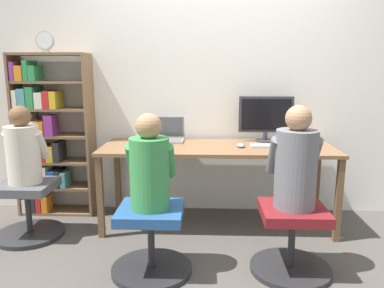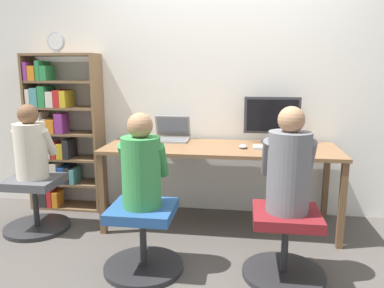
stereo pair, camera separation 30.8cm
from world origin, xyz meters
TOP-DOWN VIEW (x-y plane):
  - ground_plane at (0.00, 0.00)m, footprint 14.00×14.00m
  - wall_back at (0.00, 0.76)m, footprint 10.00×0.05m
  - desk at (0.00, 0.35)m, footprint 2.04×0.70m
  - desktop_monitor at (0.45, 0.58)m, footprint 0.51×0.18m
  - laptop at (-0.48, 0.58)m, footprint 0.34×0.30m
  - keyboard at (0.48, 0.31)m, footprint 0.38×0.13m
  - computer_mouse_by_keyboard at (0.20, 0.31)m, footprint 0.07×0.11m
  - office_chair_left at (0.50, -0.45)m, footprint 0.57×0.57m
  - office_chair_right at (-0.48, -0.50)m, footprint 0.57×0.57m
  - person_at_monitor at (0.50, -0.44)m, footprint 0.34×0.33m
  - person_at_laptop at (-0.48, -0.49)m, footprint 0.33×0.30m
  - bookshelf at (-1.64, 0.58)m, footprint 0.73×0.27m
  - desk_clock at (-1.56, 0.52)m, footprint 0.17×0.03m
  - office_chair_side at (-1.60, 0.03)m, footprint 0.57×0.57m
  - person_near_shelf at (-1.60, 0.04)m, footprint 0.33×0.30m

SIDE VIEW (x-z plane):
  - ground_plane at x=0.00m, z-range 0.00..0.00m
  - office_chair_left at x=0.50m, z-range 0.00..0.48m
  - office_chair_right at x=-0.48m, z-range 0.00..0.48m
  - office_chair_side at x=-1.60m, z-range 0.00..0.48m
  - desk at x=0.00m, z-range 0.30..1.04m
  - keyboard at x=0.48m, z-range 0.73..0.76m
  - computer_mouse_by_keyboard at x=0.20m, z-range 0.74..0.77m
  - person_near_shelf at x=-1.60m, z-range 0.44..1.08m
  - person_at_laptop at x=-0.48m, z-range 0.44..1.09m
  - bookshelf at x=-1.64m, z-range -0.01..1.54m
  - laptop at x=-0.48m, z-range 0.67..0.90m
  - person_at_monitor at x=0.50m, z-range 0.43..1.13m
  - desktop_monitor at x=0.45m, z-range 0.75..1.17m
  - wall_back at x=0.00m, z-range 0.00..2.60m
  - desk_clock at x=-1.56m, z-range 1.56..1.75m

